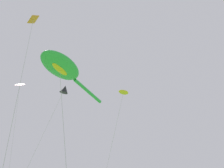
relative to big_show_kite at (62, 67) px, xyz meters
name	(u,v)px	position (x,y,z in m)	size (l,w,h in m)	color
big_show_kite	(62,67)	(0.00, 0.00, 0.00)	(7.98, 5.35, 15.12)	green
small_kite_delta_white	(64,90)	(4.61, 1.93, 1.55)	(2.26, 4.40, 16.81)	black
small_kite_triangle_green	(19,93)	(8.67, 10.25, 5.56)	(2.34, 4.83, 22.18)	red
small_kite_box_yellow	(31,31)	(-4.66, -0.18, -1.12)	(2.03, 2.63, 15.28)	orange
small_kite_diamond_red	(123,95)	(5.11, -3.71, 0.27)	(2.79, 4.75, 15.34)	yellow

